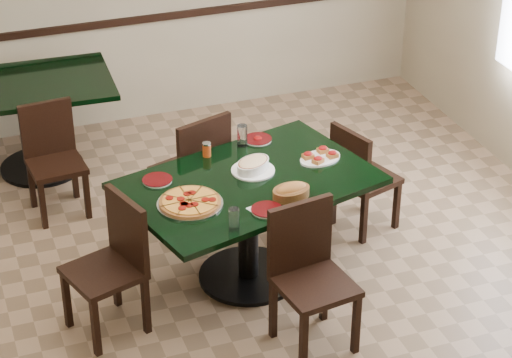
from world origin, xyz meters
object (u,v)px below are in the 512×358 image
object	(u,v)px
chair_left	(114,258)
bread_basket	(291,191)
main_table	(248,205)
lasagna_casserole	(253,165)
chair_right	(359,174)
pepperoni_pizza	(190,202)
back_table	(35,109)
bruschetta_platter	(320,156)
back_chair_near	(53,153)
chair_near	(308,268)
chair_far	(196,167)

from	to	relation	value
chair_left	bread_basket	distance (m)	1.15
main_table	lasagna_casserole	world-z (taller)	lasagna_casserole
chair_right	lasagna_casserole	size ratio (longest dim) A/B	2.70
pepperoni_pizza	back_table	bearing A→B (deg)	106.44
bread_basket	bruschetta_platter	size ratio (longest dim) A/B	0.78
back_chair_near	pepperoni_pizza	distance (m)	1.63
back_table	lasagna_casserole	size ratio (longest dim) A/B	4.09
chair_right	back_chair_near	xyz separation A→B (m)	(-1.97, 1.02, 0.01)
main_table	back_chair_near	world-z (taller)	back_chair_near
back_table	back_chair_near	world-z (taller)	back_chair_near
chair_near	bruschetta_platter	size ratio (longest dim) A/B	2.66
main_table	back_table	world-z (taller)	same
chair_left	main_table	bearing A→B (deg)	83.50
chair_right	bread_basket	distance (m)	1.01
chair_right	back_chair_near	distance (m)	2.22
back_chair_near	bread_basket	bearing A→B (deg)	-57.96
chair_right	back_chair_near	bearing A→B (deg)	44.44
chair_left	bruschetta_platter	size ratio (longest dim) A/B	2.59
pepperoni_pizza	lasagna_casserole	xyz separation A→B (m)	(0.50, 0.26, 0.03)
chair_right	pepperoni_pizza	distance (m)	1.47
main_table	back_table	bearing A→B (deg)	103.24
chair_far	bread_basket	world-z (taller)	chair_far
main_table	chair_left	xyz separation A→B (m)	(-0.92, -0.19, -0.08)
main_table	chair_near	distance (m)	0.72
lasagna_casserole	chair_near	bearing A→B (deg)	-116.78
chair_left	bruschetta_platter	xyz separation A→B (m)	(1.46, 0.29, 0.28)
chair_near	lasagna_casserole	world-z (taller)	chair_near
main_table	pepperoni_pizza	size ratio (longest dim) A/B	4.34
chair_left	back_chair_near	bearing A→B (deg)	165.98
bread_basket	bruschetta_platter	xyz separation A→B (m)	(0.36, 0.38, -0.02)
back_table	bruschetta_platter	bearing A→B (deg)	-47.05
chair_near	back_chair_near	bearing A→B (deg)	111.53
chair_near	chair_right	distance (m)	1.29
chair_near	chair_left	distance (m)	1.17
chair_right	chair_left	distance (m)	1.92
lasagna_casserole	bruschetta_platter	xyz separation A→B (m)	(0.47, -0.00, -0.02)
chair_right	chair_left	size ratio (longest dim) A/B	0.93
chair_left	back_chair_near	size ratio (longest dim) A/B	1.07
pepperoni_pizza	bruschetta_platter	bearing A→B (deg)	14.89
back_chair_near	bread_basket	distance (m)	2.04
bruschetta_platter	chair_near	bearing A→B (deg)	-132.92
back_chair_near	back_table	bearing A→B (deg)	86.60
chair_left	back_chair_near	xyz separation A→B (m)	(-0.11, 1.52, -0.03)
back_table	lasagna_casserole	xyz separation A→B (m)	(1.12, -1.87, 0.27)
chair_right	bread_basket	size ratio (longest dim) A/B	3.07
back_table	chair_right	size ratio (longest dim) A/B	1.52
chair_near	chair_right	xyz separation A→B (m)	(0.80, 1.01, -0.05)
lasagna_casserole	pepperoni_pizza	bearing A→B (deg)	176.25
pepperoni_pizza	lasagna_casserole	bearing A→B (deg)	27.33
chair_far	back_chair_near	xyz separation A→B (m)	(-0.89, 0.65, -0.06)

